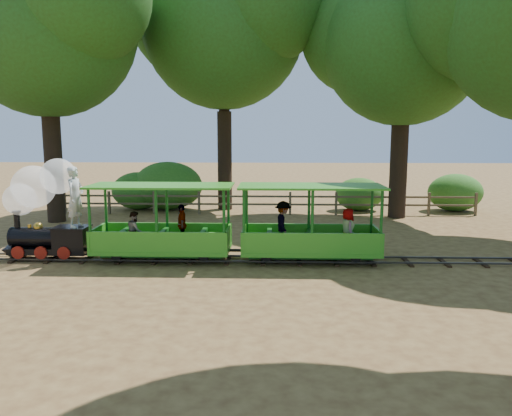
{
  "coord_description": "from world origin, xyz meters",
  "views": [
    {
      "loc": [
        0.28,
        -13.59,
        3.6
      ],
      "look_at": [
        -0.22,
        0.5,
        1.44
      ],
      "focal_mm": 35.0,
      "sensor_mm": 36.0,
      "label": 1
    }
  ],
  "objects_px": {
    "carriage_front": "(162,232)",
    "fence": "(267,201)",
    "locomotive": "(43,202)",
    "carriage_rear": "(308,232)"
  },
  "relations": [
    {
      "from": "locomotive",
      "to": "carriage_front",
      "type": "relative_size",
      "value": 0.74
    },
    {
      "from": "carriage_front",
      "to": "carriage_rear",
      "type": "bearing_deg",
      "value": 0.42
    },
    {
      "from": "carriage_front",
      "to": "fence",
      "type": "distance_m",
      "value": 8.5
    },
    {
      "from": "fence",
      "to": "carriage_front",
      "type": "bearing_deg",
      "value": -109.58
    },
    {
      "from": "locomotive",
      "to": "carriage_rear",
      "type": "relative_size",
      "value": 0.74
    },
    {
      "from": "locomotive",
      "to": "carriage_front",
      "type": "xyz_separation_m",
      "value": [
        3.36,
        -0.07,
        -0.84
      ]
    },
    {
      "from": "carriage_rear",
      "to": "carriage_front",
      "type": "bearing_deg",
      "value": -179.58
    },
    {
      "from": "carriage_front",
      "to": "fence",
      "type": "relative_size",
      "value": 0.22
    },
    {
      "from": "carriage_rear",
      "to": "locomotive",
      "type": "bearing_deg",
      "value": 179.71
    },
    {
      "from": "carriage_rear",
      "to": "fence",
      "type": "relative_size",
      "value": 0.22
    }
  ]
}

